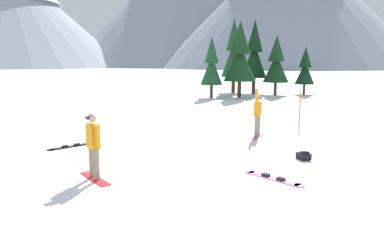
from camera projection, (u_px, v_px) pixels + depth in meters
ground_plane at (163, 166)px, 10.79m from camera, size 800.00×800.00×0.00m
snowboarder_foreground at (92, 145)px, 9.46m from camera, size 1.11×1.32×1.79m
snowboarder_midground at (256, 114)px, 14.93m from camera, size 0.91×1.55×2.03m
loose_snowboard_near_right at (69, 146)px, 13.25m from camera, size 1.52×1.41×0.09m
loose_snowboard_near_left at (271, 178)px, 9.65m from camera, size 1.49×1.53×0.09m
backpack_black at (302, 156)px, 11.56m from camera, size 0.41×0.55×0.28m
trail_marker_pole at (298, 111)px, 16.88m from camera, size 0.06×0.06×1.68m
pine_tree_leaning at (274, 63)px, 33.39m from camera, size 2.39×2.39×5.57m
pine_tree_broad at (210, 65)px, 30.80m from camera, size 1.89×1.89×5.29m
pine_tree_slender at (253, 54)px, 34.85m from camera, size 2.44×2.44×7.18m
pine_tree_twin at (238, 56)px, 31.04m from camera, size 2.81×2.81×6.62m
pine_tree_short at (232, 53)px, 35.86m from camera, size 2.49×2.49×7.43m
pine_tree_young at (303, 69)px, 34.23m from camera, size 1.83×1.83×4.56m
peak_west_ridge at (5, 12)px, 195.70m from camera, size 128.53×128.53×57.74m
peak_central_summit at (194, 2)px, 249.78m from camera, size 186.13×186.13×85.03m
peak_north_spur at (285, 0)px, 183.53m from camera, size 133.64×133.64×65.56m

